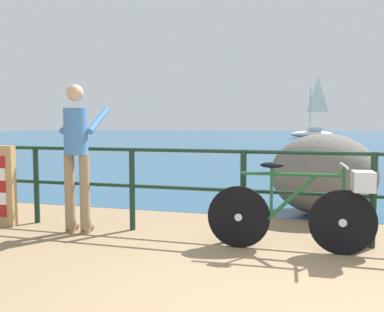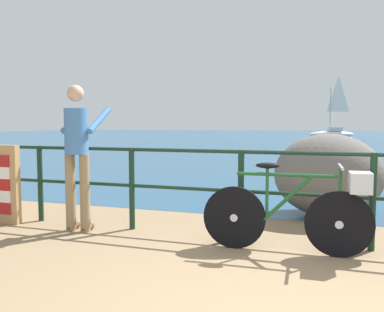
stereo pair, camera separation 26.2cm
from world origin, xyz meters
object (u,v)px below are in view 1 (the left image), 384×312
bicycle (304,207)px  sailboat (312,131)px  person_at_railing (77,151)px  breakwater_boulder_main (323,174)px

bicycle → sailboat: size_ratio=0.28×
bicycle → sailboat: sailboat is taller
sailboat → person_at_railing: bearing=64.8°
sailboat → breakwater_boulder_main: bearing=69.1°
breakwater_boulder_main → sailboat: 35.74m
person_at_railing → sailboat: size_ratio=0.29×
bicycle → sailboat: bearing=86.3°
person_at_railing → breakwater_boulder_main: (2.91, 1.79, -0.40)m
bicycle → breakwater_boulder_main: size_ratio=1.13×
bicycle → breakwater_boulder_main: 1.89m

